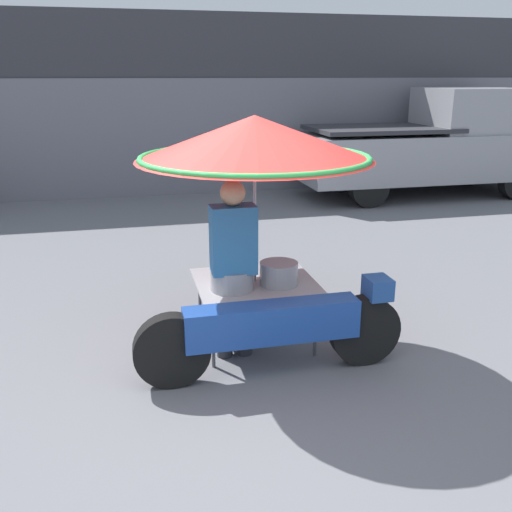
# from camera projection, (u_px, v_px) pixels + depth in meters

# --- Properties ---
(ground_plane) EXTENTS (36.00, 36.00, 0.00)m
(ground_plane) POSITION_uv_depth(u_px,v_px,m) (235.00, 394.00, 4.49)
(ground_plane) COLOR slate
(shopfront_building) EXTENTS (28.00, 2.06, 3.57)m
(shopfront_building) POSITION_uv_depth(u_px,v_px,m) (152.00, 104.00, 12.23)
(shopfront_building) COLOR #38383D
(shopfront_building) RESTS_ON ground
(vendor_motorcycle_cart) EXTENTS (2.26, 2.03, 2.08)m
(vendor_motorcycle_cart) POSITION_uv_depth(u_px,v_px,m) (257.00, 169.00, 4.81)
(vendor_motorcycle_cart) COLOR black
(vendor_motorcycle_cart) RESTS_ON ground
(vendor_person) EXTENTS (0.38, 0.22, 1.58)m
(vendor_person) POSITION_uv_depth(u_px,v_px,m) (234.00, 261.00, 4.85)
(vendor_person) COLOR #2D2D33
(vendor_person) RESTS_ON ground
(pickup_truck) EXTENTS (5.31, 1.81, 2.13)m
(pickup_truck) POSITION_uv_depth(u_px,v_px,m) (435.00, 146.00, 11.56)
(pickup_truck) COLOR black
(pickup_truck) RESTS_ON ground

